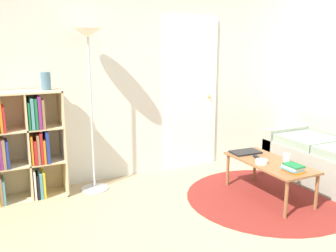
{
  "coord_description": "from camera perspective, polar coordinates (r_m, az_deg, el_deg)",
  "views": [
    {
      "loc": [
        -1.75,
        -2.13,
        1.69
      ],
      "look_at": [
        -0.08,
        1.22,
        0.85
      ],
      "focal_mm": 40.0,
      "sensor_mm": 36.0,
      "label": 1
    }
  ],
  "objects": [
    {
      "name": "wall_back",
      "position": [
        4.74,
        -4.37,
        7.76
      ],
      "size": [
        7.78,
        0.11,
        2.6
      ],
      "color": "silver",
      "rests_on": "ground_plane"
    },
    {
      "name": "rug",
      "position": [
        4.39,
        14.98,
        -10.41
      ],
      "size": [
        1.81,
        1.81,
        0.01
      ],
      "color": "maroon",
      "rests_on": "ground_plane"
    },
    {
      "name": "bookshelf",
      "position": [
        4.3,
        -23.76,
        -3.15
      ],
      "size": [
        1.12,
        0.34,
        1.19
      ],
      "color": "beige",
      "rests_on": "ground_plane"
    },
    {
      "name": "floor_lamp",
      "position": [
        4.23,
        -11.95,
        10.03
      ],
      "size": [
        0.33,
        0.33,
        1.84
      ],
      "color": "#B7B7BC",
      "rests_on": "ground_plane"
    },
    {
      "name": "couch",
      "position": [
        5.01,
        24.14,
        -4.91
      ],
      "size": [
        0.82,
        1.59,
        0.73
      ],
      "color": "gray",
      "rests_on": "ground_plane"
    },
    {
      "name": "coffee_table",
      "position": [
        4.28,
        15.2,
        -5.78
      ],
      "size": [
        0.49,
        1.05,
        0.41
      ],
      "color": "brown",
      "rests_on": "ground_plane"
    },
    {
      "name": "laptop",
      "position": [
        4.52,
        11.71,
        -3.91
      ],
      "size": [
        0.35,
        0.23,
        0.02
      ],
      "color": "black",
      "rests_on": "coffee_table"
    },
    {
      "name": "bowl",
      "position": [
        4.16,
        14.09,
        -5.3
      ],
      "size": [
        0.13,
        0.13,
        0.05
      ],
      "color": "silver",
      "rests_on": "coffee_table"
    },
    {
      "name": "book_stack_on_table",
      "position": [
        3.99,
        18.49,
        -6.11
      ],
      "size": [
        0.15,
        0.2,
        0.08
      ],
      "color": "orange",
      "rests_on": "coffee_table"
    },
    {
      "name": "cup",
      "position": [
        4.31,
        17.64,
        -4.61
      ],
      "size": [
        0.08,
        0.08,
        0.08
      ],
      "color": "white",
      "rests_on": "coffee_table"
    },
    {
      "name": "remote",
      "position": [
        4.32,
        13.56,
        -4.77
      ],
      "size": [
        0.09,
        0.18,
        0.02
      ],
      "color": "black",
      "rests_on": "coffee_table"
    },
    {
      "name": "vase_on_shelf",
      "position": [
        4.22,
        -18.12,
        6.52
      ],
      "size": [
        0.1,
        0.1,
        0.19
      ],
      "color": "slate",
      "rests_on": "bookshelf"
    }
  ]
}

